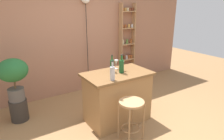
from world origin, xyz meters
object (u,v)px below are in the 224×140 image
Objects in this scene: bottle_spirits_clear at (112,73)px; pendant_globe_light at (86,1)px; potted_plant at (13,74)px; bar_stool at (131,111)px; bottle_wine_red at (112,65)px; wine_glass_left at (122,64)px; spice_shelf at (127,44)px; bottle_sauce_amber at (121,66)px; plant_stool at (19,110)px; wine_glass_center at (116,62)px.

bottle_spirits_clear is 2.12m from pendant_globe_light.
pendant_globe_light is (1.69, 0.58, 1.20)m from potted_plant.
potted_plant is (-1.36, 1.54, 0.39)m from bar_stool.
wine_glass_left is (0.18, -0.05, 0.01)m from bottle_wine_red.
spice_shelf is 6.48× the size of bottle_sauce_amber.
bottle_spirits_clear is at bearing -142.18° from wine_glass_left.
potted_plant is at bearing 0.00° from plant_stool.
pendant_globe_light is (1.69, 0.58, 1.89)m from plant_stool.
wine_glass_left is at bearing -91.64° from pendant_globe_light.
bottle_sauce_amber is (-1.25, -1.53, 0.00)m from spice_shelf.
bottle_wine_red is 0.17m from bottle_sauce_amber.
wine_glass_center is at bearing -93.14° from pendant_globe_light.
bottle_wine_red reaches higher than plant_stool.
spice_shelf is (1.46, 2.09, 0.52)m from bar_stool.
potted_plant is at bearing 147.89° from bottle_sauce_amber.
potted_plant is 2.48× the size of bottle_spirits_clear.
spice_shelf is at bearing 55.14° from bar_stool.
pendant_globe_light is (0.04, 1.47, 1.06)m from wine_glass_left.
potted_plant is 4.64× the size of wine_glass_left.
potted_plant is (-2.81, -0.55, -0.14)m from spice_shelf.
potted_plant is 1.78m from wine_glass_center.
bottle_wine_red is at bearing -134.20° from spice_shelf.
plant_stool is at bearing 136.07° from bottle_spirits_clear.
bottle_sauce_amber is 0.13m from wine_glass_left.
bottle_spirits_clear is 0.51m from wine_glass_left.
potted_plant is 4.64× the size of wine_glass_center.
wine_glass_left is at bearing 37.82° from bottle_spirits_clear.
bottle_sauce_amber is (0.21, 0.56, 0.53)m from bar_stool.
potted_plant is at bearing 151.71° from wine_glass_left.
spice_shelf is 2.35m from bottle_spirits_clear.
pendant_globe_light is (0.22, 1.42, 1.07)m from bottle_wine_red.
bottle_spirits_clear is at bearing -43.93° from potted_plant.
bottle_wine_red is 1.81× the size of wine_glass_left.
bottle_spirits_clear is (-1.57, -1.75, -0.00)m from spice_shelf.
bar_stool is 0.64m from bottle_spirits_clear.
plant_stool is 1.96m from wine_glass_center.
bottle_sauce_amber is (0.10, -0.14, 0.01)m from bottle_wine_red.
bottle_sauce_amber is 1.94× the size of wine_glass_left.
bottle_wine_red is 1.80m from pendant_globe_light.
bottle_spirits_clear reaches higher than wine_glass_center.
spice_shelf reaches higher than bottle_wine_red.
pendant_globe_light reaches higher than bar_stool.
plant_stool is 1.30× the size of bottle_spirits_clear.
wine_glass_left is at bearing 49.72° from bottle_sauce_amber.
bottle_spirits_clear is at bearing -146.03° from bottle_sauce_amber.
plant_stool is (-1.36, 1.54, -0.30)m from bar_stool.
bottle_spirits_clear reaches higher than bar_stool.
bottle_sauce_amber is (1.56, -0.98, 0.14)m from potted_plant.
bottle_sauce_amber reaches higher than bottle_spirits_clear.
plant_stool is at bearing 0.00° from potted_plant.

